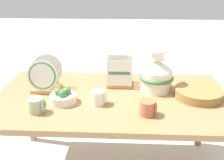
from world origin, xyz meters
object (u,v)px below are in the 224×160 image
at_px(mug_cream_glaze, 99,98).
at_px(fruit_bowl, 63,97).
at_px(ceramic_vase, 157,74).
at_px(mug_terracotta_glaze, 148,108).
at_px(mug_sage_glaze, 37,106).
at_px(dish_rack_square_plates, 119,75).
at_px(wicker_charger_stack, 198,93).
at_px(dish_rack_round_plates, 45,77).

xyz_separation_m(mug_cream_glaze, fruit_bowl, (-0.22, 0.01, -0.01)).
distance_m(ceramic_vase, mug_terracotta_glaze, 0.36).
distance_m(mug_terracotta_glaze, mug_sage_glaze, 0.62).
bearing_deg(fruit_bowl, mug_sage_glaze, -133.23).
relative_size(dish_rack_square_plates, mug_terracotta_glaze, 2.08).
xyz_separation_m(ceramic_vase, wicker_charger_stack, (0.25, -0.10, -0.09)).
xyz_separation_m(dish_rack_round_plates, fruit_bowl, (0.15, -0.17, -0.06)).
bearing_deg(fruit_bowl, wicker_charger_stack, 8.01).
relative_size(mug_cream_glaze, mug_terracotta_glaze, 1.00).
height_order(dish_rack_round_plates, mug_terracotta_glaze, dish_rack_round_plates).
bearing_deg(wicker_charger_stack, fruit_bowl, -171.99).
xyz_separation_m(ceramic_vase, mug_sage_glaze, (-0.69, -0.34, -0.07)).
distance_m(wicker_charger_stack, mug_terracotta_glaze, 0.41).
bearing_deg(fruit_bowl, mug_cream_glaze, -2.28).
bearing_deg(dish_rack_round_plates, dish_rack_square_plates, 13.90).
bearing_deg(ceramic_vase, mug_cream_glaze, -147.77).
xyz_separation_m(dish_rack_square_plates, mug_cream_glaze, (-0.11, -0.30, -0.03)).
xyz_separation_m(mug_terracotta_glaze, fruit_bowl, (-0.50, 0.12, -0.01)).
distance_m(dish_rack_square_plates, mug_sage_glaze, 0.62).
relative_size(wicker_charger_stack, fruit_bowl, 1.87).
relative_size(wicker_charger_stack, mug_terracotta_glaze, 3.14).
xyz_separation_m(ceramic_vase, dish_rack_round_plates, (-0.73, -0.04, -0.02)).
distance_m(ceramic_vase, fruit_bowl, 0.62).
bearing_deg(wicker_charger_stack, dish_rack_square_plates, 160.56).
height_order(dish_rack_round_plates, mug_sage_glaze, dish_rack_round_plates).
bearing_deg(mug_terracotta_glaze, mug_cream_glaze, 157.71).
relative_size(ceramic_vase, wicker_charger_stack, 0.96).
distance_m(ceramic_vase, mug_sage_glaze, 0.78).
xyz_separation_m(ceramic_vase, mug_cream_glaze, (-0.36, -0.23, -0.07)).
bearing_deg(wicker_charger_stack, dish_rack_round_plates, 176.71).
bearing_deg(dish_rack_round_plates, mug_terracotta_glaze, -24.53).
bearing_deg(mug_cream_glaze, ceramic_vase, 32.23).
distance_m(wicker_charger_stack, mug_cream_glaze, 0.63).
xyz_separation_m(dish_rack_round_plates, mug_cream_glaze, (0.37, -0.18, -0.06)).
bearing_deg(dish_rack_round_plates, mug_sage_glaze, -83.32).
relative_size(ceramic_vase, dish_rack_round_plates, 1.24).
bearing_deg(wicker_charger_stack, mug_sage_glaze, -165.62).
height_order(dish_rack_round_plates, mug_cream_glaze, dish_rack_round_plates).
xyz_separation_m(dish_rack_round_plates, mug_sage_glaze, (0.04, -0.30, -0.06)).
bearing_deg(ceramic_vase, mug_sage_glaze, -153.62).
height_order(mug_cream_glaze, fruit_bowl, fruit_bowl).
bearing_deg(dish_rack_square_plates, dish_rack_round_plates, -166.10).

